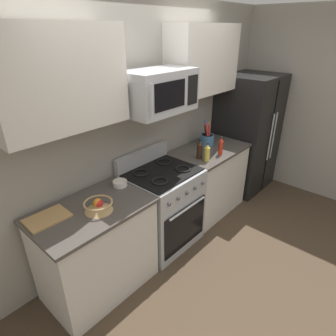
{
  "coord_description": "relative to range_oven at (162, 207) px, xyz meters",
  "views": [
    {
      "loc": [
        -2.0,
        -1.13,
        2.31
      ],
      "look_at": [
        -0.05,
        0.59,
        1.03
      ],
      "focal_mm": 30.58,
      "sensor_mm": 36.0,
      "label": 1
    }
  ],
  "objects": [
    {
      "name": "ground_plane",
      "position": [
        0.0,
        -0.73,
        -0.47
      ],
      "size": [
        16.0,
        16.0,
        0.0
      ],
      "primitive_type": "plane",
      "color": "#473828"
    },
    {
      "name": "wall_back",
      "position": [
        0.0,
        0.4,
        0.83
      ],
      "size": [
        8.0,
        0.1,
        2.6
      ],
      "primitive_type": "cube",
      "color": "#9E998E",
      "rests_on": "ground"
    },
    {
      "name": "counter_left",
      "position": [
        -0.9,
        -0.0,
        -0.02
      ],
      "size": [
        1.03,
        0.66,
        0.91
      ],
      "color": "silver",
      "rests_on": "ground"
    },
    {
      "name": "range_oven",
      "position": [
        0.0,
        0.0,
        0.0
      ],
      "size": [
        0.76,
        0.7,
        1.09
      ],
      "color": "#B2B5BA",
      "rests_on": "ground"
    },
    {
      "name": "counter_right",
      "position": [
        0.91,
        -0.0,
        -0.02
      ],
      "size": [
        1.03,
        0.66,
        0.91
      ],
      "color": "silver",
      "rests_on": "ground"
    },
    {
      "name": "refrigerator",
      "position": [
        1.87,
        -0.02,
        0.39
      ],
      "size": [
        0.86,
        0.77,
        1.72
      ],
      "color": "black",
      "rests_on": "ground"
    },
    {
      "name": "wall_right",
      "position": [
        2.4,
        -0.73,
        0.83
      ],
      "size": [
        0.1,
        8.0,
        2.6
      ],
      "primitive_type": "cube",
      "color": "#9E998E",
      "rests_on": "ground"
    },
    {
      "name": "microwave",
      "position": [
        -0.0,
        0.03,
        1.29
      ],
      "size": [
        0.73,
        0.44,
        0.4
      ],
      "color": "#B2B5BA"
    },
    {
      "name": "upper_cabinets_left",
      "position": [
        -0.91,
        0.18,
        1.5
      ],
      "size": [
        1.02,
        0.34,
        0.76
      ],
      "color": "silver"
    },
    {
      "name": "upper_cabinets_right",
      "position": [
        0.91,
        0.18,
        1.5
      ],
      "size": [
        1.02,
        0.34,
        0.76
      ],
      "color": "silver"
    },
    {
      "name": "utensil_crock",
      "position": [
        0.99,
        0.11,
        0.52
      ],
      "size": [
        0.18,
        0.18,
        0.33
      ],
      "color": "teal",
      "rests_on": "counter_right"
    },
    {
      "name": "fruit_basket",
      "position": [
        -0.87,
        -0.07,
        0.49
      ],
      "size": [
        0.25,
        0.25,
        0.11
      ],
      "color": "tan",
      "rests_on": "counter_left"
    },
    {
      "name": "cutting_board",
      "position": [
        -1.22,
        0.14,
        0.45
      ],
      "size": [
        0.34,
        0.25,
        0.02
      ],
      "primitive_type": "cube",
      "rotation": [
        0.0,
        0.0,
        -0.03
      ],
      "color": "tan",
      "rests_on": "counter_left"
    },
    {
      "name": "bottle_hot_sauce",
      "position": [
        0.83,
        -0.2,
        0.54
      ],
      "size": [
        0.05,
        0.05,
        0.23
      ],
      "color": "red",
      "rests_on": "counter_right"
    },
    {
      "name": "bottle_soy",
      "position": [
        0.57,
        -0.08,
        0.55
      ],
      "size": [
        0.07,
        0.07,
        0.24
      ],
      "color": "#382314",
      "rests_on": "counter_right"
    },
    {
      "name": "bottle_oil",
      "position": [
        0.57,
        -0.18,
        0.54
      ],
      "size": [
        0.07,
        0.07,
        0.22
      ],
      "color": "gold",
      "rests_on": "counter_right"
    },
    {
      "name": "prep_bowl",
      "position": [
        -0.48,
        0.12,
        0.47
      ],
      "size": [
        0.14,
        0.14,
        0.05
      ],
      "color": "white",
      "rests_on": "counter_left"
    }
  ]
}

